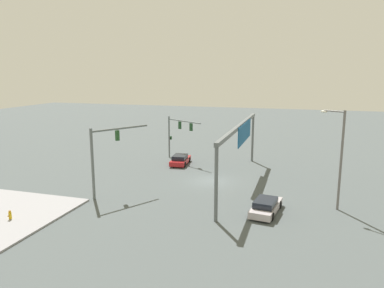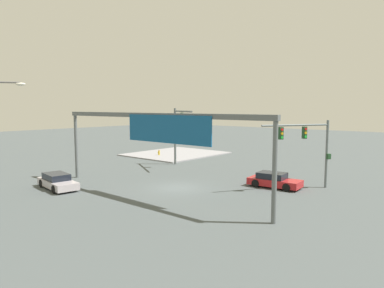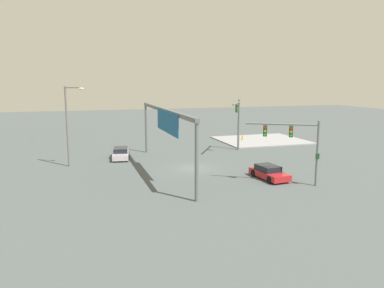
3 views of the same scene
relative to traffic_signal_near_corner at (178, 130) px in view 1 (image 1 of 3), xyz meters
name	(u,v)px [view 1 (image 1 of 3)]	position (x,y,z in m)	size (l,w,h in m)	color
ground_plane	(210,181)	(8.23, 6.46, -3.88)	(162.53, 162.53, 0.00)	#4A5254
traffic_signal_near_corner	(178,130)	(0.00, 0.00, 0.00)	(3.54, 5.32, 5.52)	slate
traffic_signal_opposite_side	(104,150)	(15.59, -1.57, 0.48)	(5.24, 3.23, 6.43)	slate
streetlamp_curved_arm	(339,153)	(12.88, 18.34, 0.87)	(1.38, 1.95, 8.26)	slate
overhead_sign_gantry	(241,133)	(7.73, 9.48, 1.24)	(20.59, 0.43, 6.14)	#5A6063
sedan_car_approaching	(266,206)	(15.52, 12.92, -3.31)	(4.76, 2.37, 1.21)	#B7ADB4
sedan_car_waiting_far	(180,160)	(2.39, 1.16, -3.31)	(4.37, 2.18, 1.21)	#B01F22
fire_hydrant_on_curb	(10,215)	(22.86, -5.65, -3.40)	(0.33, 0.22, 0.71)	gold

